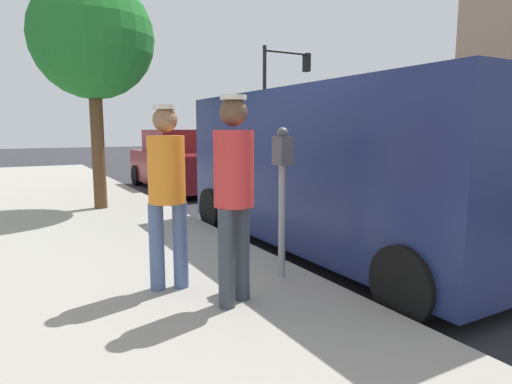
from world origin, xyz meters
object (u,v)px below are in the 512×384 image
object	(u,v)px
pedestrian_in_orange	(167,186)
traffic_light_corner	(281,87)
parking_meter_near	(282,177)
parked_sedan_behind	(183,163)
pedestrian_in_red	(234,186)
street_tree	(92,39)
parked_van	(339,167)

from	to	relation	value
pedestrian_in_orange	traffic_light_corner	distance (m)	15.86
parking_meter_near	pedestrian_in_orange	xyz separation A→B (m)	(1.10, -0.25, -0.05)
parking_meter_near	traffic_light_corner	world-z (taller)	traffic_light_corner
parked_sedan_behind	pedestrian_in_orange	bearing A→B (deg)	69.03
pedestrian_in_orange	parked_sedan_behind	xyz separation A→B (m)	(-2.90, -7.56, -0.39)
pedestrian_in_red	street_tree	world-z (taller)	street_tree
pedestrian_in_red	parked_van	size ratio (longest dim) A/B	0.34
traffic_light_corner	parking_meter_near	bearing A→B (deg)	57.40
pedestrian_in_orange	parked_van	distance (m)	2.68
parking_meter_near	parked_van	size ratio (longest dim) A/B	0.29
parked_van	traffic_light_corner	xyz separation A→B (m)	(-6.72, -11.95, 2.36)
parking_meter_near	pedestrian_in_red	size ratio (longest dim) A/B	0.86
parked_van	street_tree	size ratio (longest dim) A/B	1.21
pedestrian_in_orange	parked_sedan_behind	bearing A→B (deg)	-110.97
pedestrian_in_red	parked_sedan_behind	world-z (taller)	pedestrian_in_red
pedestrian_in_red	traffic_light_corner	xyz separation A→B (m)	(-8.95, -13.23, 2.34)
pedestrian_in_orange	traffic_light_corner	world-z (taller)	traffic_light_corner
pedestrian_in_red	parked_sedan_behind	size ratio (longest dim) A/B	0.40
pedestrian_in_orange	street_tree	distance (m)	5.28
pedestrian_in_orange	pedestrian_in_red	distance (m)	0.73
parking_meter_near	street_tree	bearing A→B (deg)	-80.15
parked_sedan_behind	traffic_light_corner	size ratio (longest dim) A/B	0.85
parked_van	street_tree	distance (m)	5.25
traffic_light_corner	pedestrian_in_red	bearing A→B (deg)	55.93
parked_van	parked_sedan_behind	world-z (taller)	parked_van
parked_van	traffic_light_corner	size ratio (longest dim) A/B	1.00
parking_meter_near	pedestrian_in_red	xyz separation A→B (m)	(0.72, 0.37, -0.01)
parking_meter_near	street_tree	distance (m)	5.56
parking_meter_near	traffic_light_corner	distance (m)	15.44
parking_meter_near	pedestrian_in_orange	size ratio (longest dim) A/B	0.89
pedestrian_in_red	parked_van	world-z (taller)	parked_van
traffic_light_corner	parked_sedan_behind	bearing A→B (deg)	38.15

